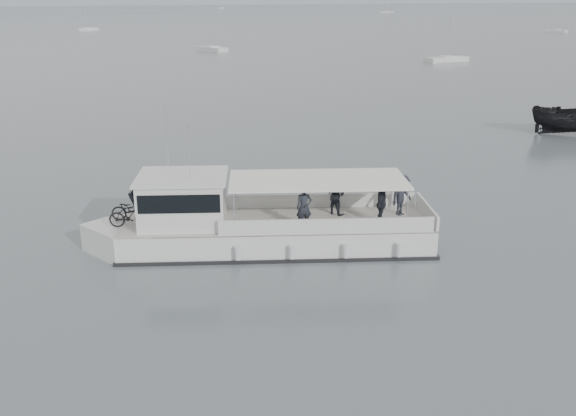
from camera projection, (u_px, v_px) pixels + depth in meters
name	position (u px, v px, depth m)	size (l,w,h in m)	color
ground	(224.00, 249.00, 25.83)	(1400.00, 1400.00, 0.00)	slate
tour_boat	(246.00, 225.00, 25.64)	(13.65, 7.76, 5.87)	silver
dark_motorboat	(572.00, 119.00, 46.38)	(2.19, 5.81, 2.24)	black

